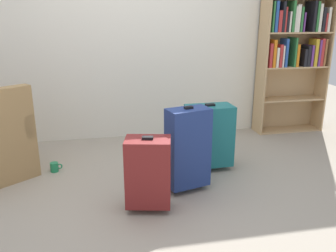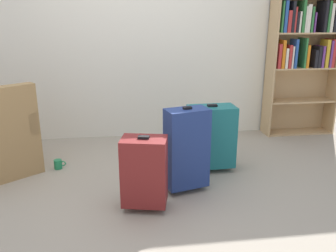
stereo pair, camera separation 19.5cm
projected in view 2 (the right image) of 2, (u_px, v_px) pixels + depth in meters
name	position (u px, v px, depth m)	size (l,w,h in m)	color
ground_plane	(146.00, 197.00, 3.10)	(9.57, 9.57, 0.00)	#9E9384
back_wall	(133.00, 33.00, 4.34)	(5.47, 0.10, 2.60)	silver
bookshelf	(304.00, 53.00, 4.50)	(0.90, 0.29, 1.71)	tan
mug	(58.00, 164.00, 3.66)	(0.12, 0.08, 0.10)	#1E7F4C
suitcase_navy_blue	(187.00, 148.00, 3.11)	(0.41, 0.29, 0.78)	navy
suitcase_dark_red	(144.00, 171.00, 2.83)	(0.40, 0.31, 0.62)	maroon
suitcase_teal	(211.00, 136.00, 3.55)	(0.47, 0.27, 0.68)	#19666B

